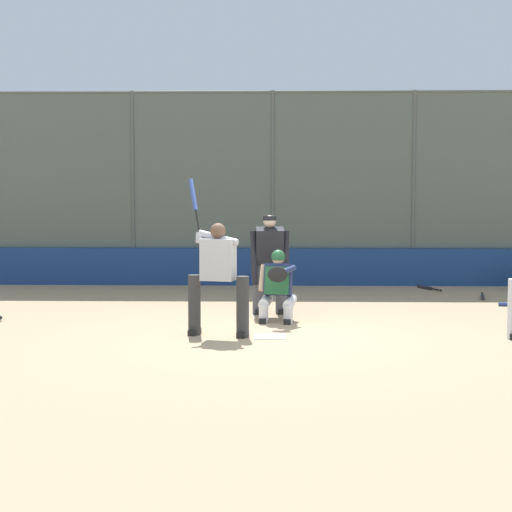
{
  "coord_description": "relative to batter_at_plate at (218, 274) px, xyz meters",
  "views": [
    {
      "loc": [
        -0.11,
        11.74,
        2.09
      ],
      "look_at": [
        0.22,
        -1.0,
        1.05
      ],
      "focal_mm": 60.0,
      "sensor_mm": 36.0,
      "label": 1
    }
  ],
  "objects": [
    {
      "name": "backstop_fence",
      "position": [
        -0.73,
        -6.26,
        1.27
      ],
      "size": [
        17.86,
        0.08,
        4.09
      ],
      "color": "#515651",
      "rests_on": "ground_plane"
    },
    {
      "name": "catcher_behind_plate",
      "position": [
        -0.84,
        -1.25,
        -0.29
      ],
      "size": [
        0.61,
        0.75,
        1.11
      ],
      "rotation": [
        0.0,
        0.0,
        -0.16
      ],
      "color": "silver",
      "rests_on": "ground_plane"
    },
    {
      "name": "home_plate_marker",
      "position": [
        -0.73,
        0.1,
        -0.86
      ],
      "size": [
        0.43,
        0.43,
        0.01
      ],
      "primitive_type": "cube",
      "color": "white",
      "rests_on": "ground_plane"
    },
    {
      "name": "umpire_home",
      "position": [
        -0.71,
        -2.04,
        0.0
      ],
      "size": [
        0.66,
        0.43,
        1.62
      ],
      "rotation": [
        0.0,
        0.0,
        0.07
      ],
      "color": "#4C4C51",
      "rests_on": "ground_plane"
    },
    {
      "name": "ground_plane",
      "position": [
        -0.73,
        0.1,
        -0.86
      ],
      "size": [
        160.0,
        160.0,
        0.0
      ],
      "primitive_type": "plane",
      "color": "tan"
    },
    {
      "name": "padding_wall",
      "position": [
        -0.73,
        -6.16,
        -0.47
      ],
      "size": [
        17.42,
        0.18,
        0.78
      ],
      "primitive_type": "cube",
      "color": "navy",
      "rests_on": "ground_plane"
    },
    {
      "name": "spare_bat_by_padding",
      "position": [
        -4.67,
        -4.12,
        -0.83
      ],
      "size": [
        0.24,
        0.84,
        0.07
      ],
      "rotation": [
        0.0,
        0.0,
        1.35
      ],
      "color": "black",
      "rests_on": "ground_plane"
    },
    {
      "name": "spare_bat_third_base_side",
      "position": [
        -3.87,
        -5.52,
        -0.83
      ],
      "size": [
        0.38,
        0.76,
        0.07
      ],
      "rotation": [
        0.0,
        0.0,
        5.14
      ],
      "color": "black",
      "rests_on": "ground_plane"
    },
    {
      "name": "batter_at_plate",
      "position": [
        0.0,
        0.0,
        0.0
      ],
      "size": [
        0.91,
        0.84,
        2.21
      ],
      "rotation": [
        0.0,
        0.0,
        -0.24
      ],
      "color": "#333333",
      "rests_on": "ground_plane"
    },
    {
      "name": "bleachers_beyond",
      "position": [
        1.71,
        -8.76,
        -0.38
      ],
      "size": [
        12.44,
        2.5,
        1.48
      ],
      "color": "slate",
      "rests_on": "ground_plane"
    }
  ]
}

